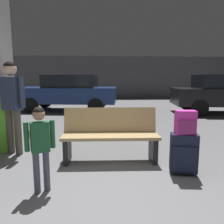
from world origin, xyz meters
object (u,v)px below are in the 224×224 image
object	(u,v)px
parked_car_far	(69,92)
suitcase	(184,153)
backpack_bright	(185,123)
child	(40,141)
bench	(110,135)
adult	(12,98)

from	to	relation	value
parked_car_far	suitcase	bearing A→B (deg)	-69.24
suitcase	backpack_bright	world-z (taller)	backpack_bright
child	parked_car_far	world-z (taller)	parked_car_far
suitcase	backpack_bright	bearing A→B (deg)	-39.18
backpack_bright	parked_car_far	xyz separation A→B (m)	(-2.50, 6.60, 0.03)
backpack_bright	bench	bearing A→B (deg)	148.22
backpack_bright	adult	bearing A→B (deg)	158.92
child	parked_car_far	bearing A→B (deg)	94.62
suitcase	backpack_bright	xyz separation A→B (m)	(0.00, -0.00, 0.45)
suitcase	parked_car_far	xyz separation A→B (m)	(-2.50, 6.60, 0.48)
backpack_bright	child	xyz separation A→B (m)	(-1.94, -0.39, -0.12)
bench	parked_car_far	xyz separation A→B (m)	(-1.47, 5.96, 0.36)
bench	backpack_bright	bearing A→B (deg)	-31.78
child	backpack_bright	bearing A→B (deg)	11.34
suitcase	child	distance (m)	2.00
suitcase	adult	distance (m)	3.07
child	adult	bearing A→B (deg)	120.17
adult	parked_car_far	xyz separation A→B (m)	(0.29, 5.52, -0.24)
bench	backpack_bright	world-z (taller)	backpack_bright
suitcase	child	bearing A→B (deg)	-168.64
suitcase	backpack_bright	size ratio (longest dim) A/B	1.78
bench	parked_car_far	distance (m)	6.15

